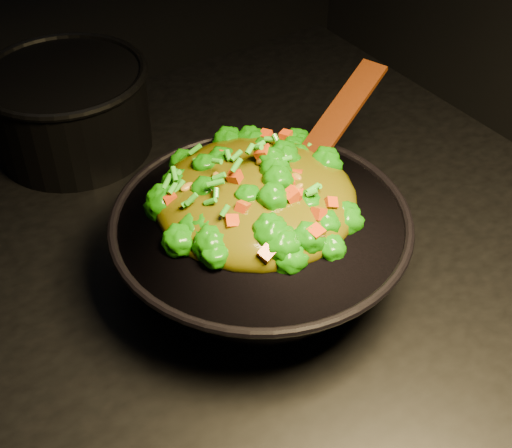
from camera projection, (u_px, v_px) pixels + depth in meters
wok at (260, 249)px, 0.88m from camera, size 0.43×0.43×0.10m
stir_fry at (256, 174)px, 0.85m from camera, size 0.27×0.27×0.09m
spatula at (328, 131)px, 0.92m from camera, size 0.23×0.11×0.10m
back_pot at (70, 110)px, 1.09m from camera, size 0.28×0.28×0.14m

